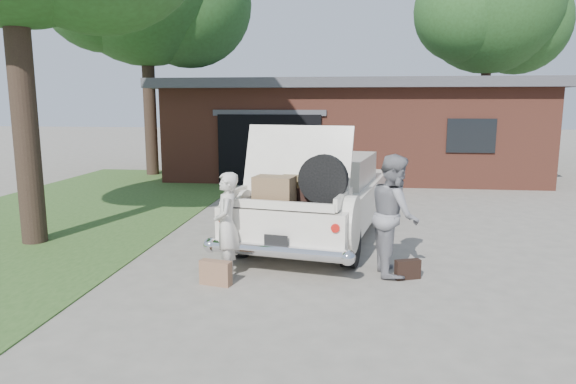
# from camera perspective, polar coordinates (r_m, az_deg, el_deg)

# --- Properties ---
(ground) EXTENTS (90.00, 90.00, 0.00)m
(ground) POSITION_cam_1_polar(r_m,az_deg,el_deg) (8.14, -0.53, -8.37)
(ground) COLOR gray
(ground) RESTS_ON ground
(grass_strip) EXTENTS (6.00, 16.00, 0.02)m
(grass_strip) POSITION_cam_1_polar(r_m,az_deg,el_deg) (12.76, -23.88, -2.46)
(grass_strip) COLOR #2D4C1E
(grass_strip) RESTS_ON ground
(house) EXTENTS (12.80, 7.80, 3.30)m
(house) POSITION_cam_1_polar(r_m,az_deg,el_deg) (19.16, 7.00, 7.18)
(house) COLOR brown
(house) RESTS_ON ground
(tree_right) EXTENTS (7.36, 6.40, 10.28)m
(tree_right) POSITION_cam_1_polar(r_m,az_deg,el_deg) (26.59, 21.76, 18.36)
(tree_right) COLOR #38281E
(tree_right) RESTS_ON ground
(sedan) EXTENTS (3.01, 5.69, 2.19)m
(sedan) POSITION_cam_1_polar(r_m,az_deg,el_deg) (9.88, 3.59, -0.36)
(sedan) COLOR white
(sedan) RESTS_ON ground
(woman_left) EXTENTS (0.47, 0.63, 1.56)m
(woman_left) POSITION_cam_1_polar(r_m,az_deg,el_deg) (7.62, -6.82, -3.64)
(woman_left) COLOR beige
(woman_left) RESTS_ON ground
(woman_right) EXTENTS (0.79, 0.96, 1.81)m
(woman_right) POSITION_cam_1_polar(r_m,az_deg,el_deg) (7.82, 11.70, -2.47)
(woman_right) COLOR gray
(woman_right) RESTS_ON ground
(suitcase_left) EXTENTS (0.48, 0.25, 0.35)m
(suitcase_left) POSITION_cam_1_polar(r_m,az_deg,el_deg) (7.42, -8.04, -8.88)
(suitcase_left) COLOR #8E6348
(suitcase_left) RESTS_ON ground
(suitcase_right) EXTENTS (0.39, 0.25, 0.29)m
(suitcase_right) POSITION_cam_1_polar(r_m,az_deg,el_deg) (7.79, 13.15, -8.37)
(suitcase_right) COLOR black
(suitcase_right) RESTS_ON ground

